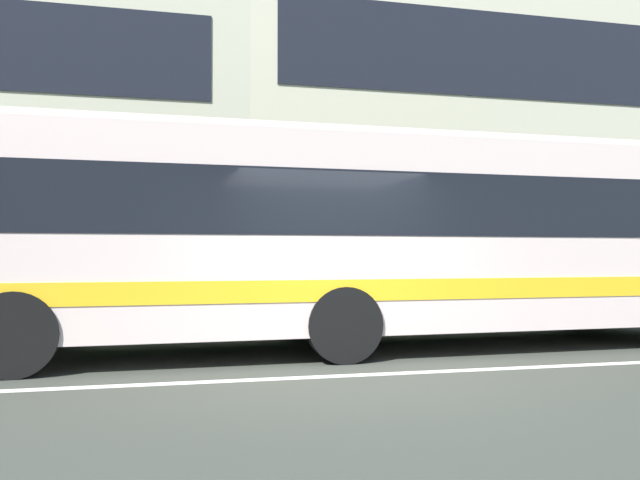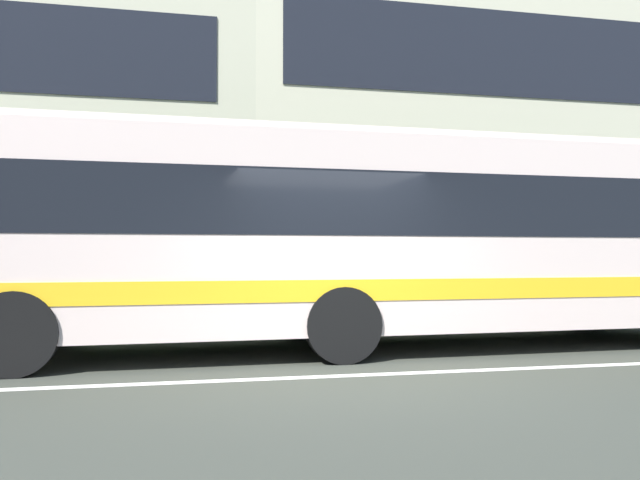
# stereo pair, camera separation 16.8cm
# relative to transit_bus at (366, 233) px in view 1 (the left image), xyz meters

# --- Properties ---
(ground_plane) EXTENTS (160.00, 160.00, 0.00)m
(ground_plane) POSITION_rel_transit_bus_xyz_m (-0.79, -2.03, -1.74)
(ground_plane) COLOR #383B33
(lane_centre_line) EXTENTS (60.00, 0.16, 0.01)m
(lane_centre_line) POSITION_rel_transit_bus_xyz_m (-0.79, -2.03, -1.74)
(lane_centre_line) COLOR silver
(lane_centre_line) RESTS_ON ground_plane
(hedge_row_far) EXTENTS (17.80, 1.10, 0.99)m
(hedge_row_far) POSITION_rel_transit_bus_xyz_m (0.95, 3.28, -1.25)
(hedge_row_far) COLOR #2F592B
(hedge_row_far) RESTS_ON ground_plane
(apartment_block_right) EXTENTS (18.04, 12.02, 12.41)m
(apartment_block_right) POSITION_rel_transit_bus_xyz_m (8.05, 13.17, 4.47)
(apartment_block_right) COLOR #BEBA9C
(apartment_block_right) RESTS_ON ground_plane
(transit_bus) EXTENTS (11.36, 2.89, 3.15)m
(transit_bus) POSITION_rel_transit_bus_xyz_m (0.00, 0.00, 0.00)
(transit_bus) COLOR beige
(transit_bus) RESTS_ON ground_plane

